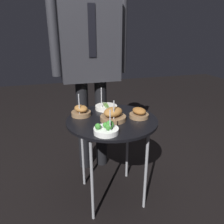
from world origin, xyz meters
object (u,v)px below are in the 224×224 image
serving_cart (112,126)px  bowl_roast_back_left (139,113)px  waiter_figure (90,51)px  bowl_broccoli_near_rim (106,129)px  bowl_roast_center (81,111)px  bowl_asparagus_mid_left (106,107)px  bowl_roast_back_right (113,115)px

serving_cart → bowl_roast_back_left: bowl_roast_back_left is taller
serving_cart → waiter_figure: bearing=96.8°
serving_cart → bowl_broccoli_near_rim: size_ratio=4.10×
bowl_roast_back_left → bowl_roast_center: size_ratio=0.79×
bowl_roast_back_left → bowl_broccoli_near_rim: size_ratio=0.85×
bowl_asparagus_mid_left → bowl_roast_back_right: bearing=-92.5°
bowl_roast_center → bowl_broccoli_near_rim: 0.34m
bowl_roast_back_left → bowl_broccoli_near_rim: bowl_broccoli_near_rim is taller
serving_cart → bowl_roast_center: 0.24m
bowl_roast_back_left → waiter_figure: bearing=116.8°
bowl_roast_back_right → bowl_asparagus_mid_left: bowl_asparagus_mid_left is taller
bowl_roast_center → bowl_broccoli_near_rim: bearing=-73.0°
serving_cart → bowl_asparagus_mid_left: size_ratio=3.64×
waiter_figure → serving_cart: bearing=-83.2°
bowl_roast_back_right → bowl_broccoli_near_rim: bearing=-118.1°
bowl_asparagus_mid_left → bowl_roast_center: bearing=-158.2°
serving_cart → bowl_roast_center: bearing=147.9°
bowl_roast_back_left → bowl_asparagus_mid_left: (-0.17, 0.23, -0.01)m
bowl_roast_back_left → bowl_roast_center: bearing=158.8°
bowl_roast_back_right → bowl_broccoli_near_rim: bowl_broccoli_near_rim is taller
bowl_roast_back_right → bowl_asparagus_mid_left: size_ratio=1.01×
serving_cart → waiter_figure: size_ratio=0.39×
bowl_roast_center → bowl_roast_back_right: bearing=-36.9°
bowl_asparagus_mid_left → waiter_figure: (-0.06, 0.25, 0.39)m
bowl_asparagus_mid_left → bowl_broccoli_near_rim: bearing=-104.5°
bowl_roast_back_left → bowl_asparagus_mid_left: bearing=127.4°
serving_cart → bowl_roast_back_left: bearing=-8.0°
bowl_roast_back_right → waiter_figure: 0.60m
waiter_figure → bowl_roast_center: bearing=-112.9°
bowl_roast_back_left → bowl_asparagus_mid_left: bowl_asparagus_mid_left is taller
bowl_roast_back_left → bowl_roast_center: (-0.38, 0.15, 0.00)m
serving_cart → bowl_roast_back_right: size_ratio=3.60×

